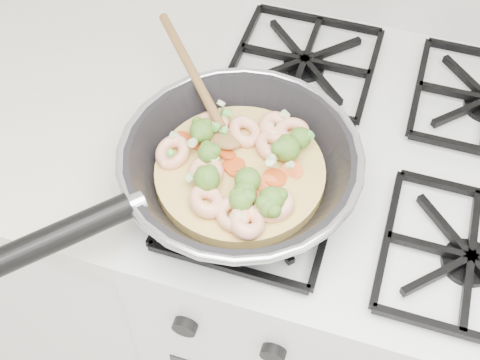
% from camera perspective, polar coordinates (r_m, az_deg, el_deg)
% --- Properties ---
extents(stove, '(0.60, 0.60, 0.92)m').
position_cam_1_polar(stove, '(1.35, 8.85, -9.65)').
color(stove, white).
rests_on(stove, ground).
extents(skillet, '(0.41, 0.48, 0.09)m').
position_cam_1_polar(skillet, '(0.87, -0.28, 1.09)').
color(skillet, black).
rests_on(skillet, stove).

